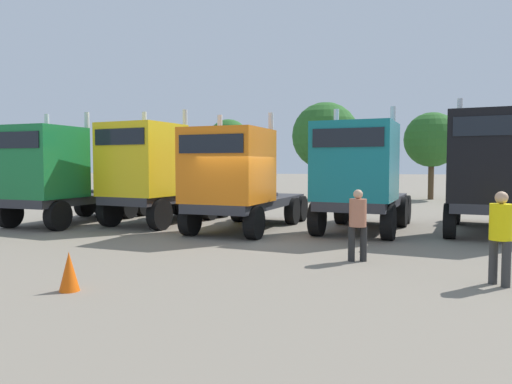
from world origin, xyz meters
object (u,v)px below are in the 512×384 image
object	(u,v)px
semi_truck_teal	(359,176)
visitor_in_hivis	(501,231)
semi_truck_yellow	(152,173)
semi_truck_orange	(237,179)
traffic_cone_mid	(69,271)
semi_truck_black	(490,172)
semi_truck_green	(57,176)
visitor_with_camera	(358,220)

from	to	relation	value
semi_truck_teal	visitor_in_hivis	distance (m)	6.96
semi_truck_yellow	visitor_in_hivis	size ratio (longest dim) A/B	3.46
semi_truck_orange	traffic_cone_mid	xyz separation A→B (m)	(-1.13, -7.85, -1.42)
semi_truck_black	visitor_in_hivis	distance (m)	6.94
semi_truck_green	semi_truck_yellow	distance (m)	3.52
semi_truck_black	visitor_with_camera	distance (m)	6.50
semi_truck_teal	traffic_cone_mid	bearing A→B (deg)	-19.53
visitor_in_hivis	semi_truck_teal	bearing A→B (deg)	-103.86
semi_truck_green	semi_truck_yellow	world-z (taller)	semi_truck_yellow
semi_truck_green	traffic_cone_mid	size ratio (longest dim) A/B	9.36
semi_truck_black	visitor_with_camera	world-z (taller)	semi_truck_black
visitor_with_camera	semi_truck_orange	bearing A→B (deg)	-148.59
semi_truck_orange	semi_truck_teal	bearing A→B (deg)	107.62
semi_truck_yellow	semi_truck_teal	distance (m)	7.57
semi_truck_teal	semi_truck_yellow	bearing A→B (deg)	-83.50
visitor_in_hivis	traffic_cone_mid	xyz separation A→B (m)	(-7.65, -1.99, -0.67)
semi_truck_black	traffic_cone_mid	xyz separation A→B (m)	(-9.15, -8.69, -1.66)
visitor_with_camera	semi_truck_yellow	bearing A→B (deg)	-137.95
semi_truck_black	visitor_in_hivis	world-z (taller)	semi_truck_black
semi_truck_black	semi_truck_teal	bearing A→B (deg)	-73.20
semi_truck_black	visitor_with_camera	bearing A→B (deg)	-26.84
semi_truck_green	semi_truck_teal	world-z (taller)	semi_truck_green
semi_truck_yellow	semi_truck_black	world-z (taller)	semi_truck_black
semi_truck_orange	visitor_with_camera	world-z (taller)	semi_truck_orange
visitor_in_hivis	visitor_with_camera	size ratio (longest dim) A/B	1.05
semi_truck_green	semi_truck_black	xyz separation A→B (m)	(14.99, 0.42, 0.16)
traffic_cone_mid	semi_truck_green	bearing A→B (deg)	125.20
visitor_with_camera	semi_truck_green	bearing A→B (deg)	-124.88
semi_truck_teal	semi_truck_orange	bearing A→B (deg)	-70.21
semi_truck_black	semi_truck_yellow	bearing A→B (deg)	-79.20
semi_truck_yellow	visitor_in_hivis	distance (m)	12.37
semi_truck_orange	visitor_in_hivis	distance (m)	8.80
traffic_cone_mid	visitor_with_camera	bearing A→B (deg)	36.60
semi_truck_yellow	semi_truck_black	size ratio (longest dim) A/B	0.93
semi_truck_orange	visitor_with_camera	size ratio (longest dim) A/B	3.91
semi_truck_black	visitor_with_camera	size ratio (longest dim) A/B	3.89
semi_truck_green	visitor_with_camera	xyz separation A→B (m)	(10.89, -4.51, -0.88)
semi_truck_yellow	semi_truck_teal	size ratio (longest dim) A/B	1.01
semi_truck_orange	semi_truck_black	world-z (taller)	semi_truck_black
semi_truck_yellow	semi_truck_orange	bearing A→B (deg)	84.04
semi_truck_yellow	visitor_in_hivis	world-z (taller)	semi_truck_yellow
semi_truck_yellow	semi_truck_orange	distance (m)	3.77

